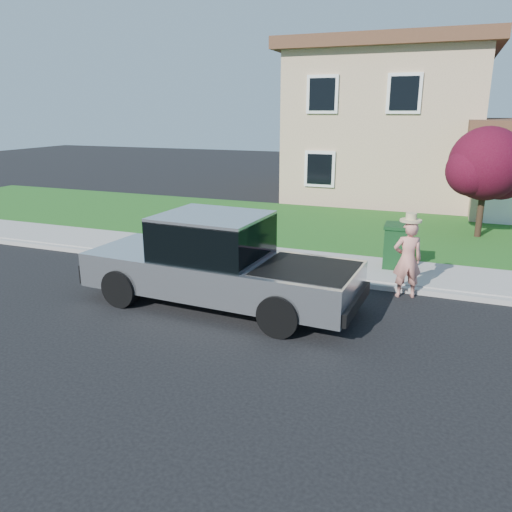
# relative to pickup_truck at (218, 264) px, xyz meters

# --- Properties ---
(ground) EXTENTS (80.00, 80.00, 0.00)m
(ground) POSITION_rel_pickup_truck_xyz_m (1.40, -0.70, -0.90)
(ground) COLOR black
(ground) RESTS_ON ground
(curb) EXTENTS (40.00, 0.20, 0.12)m
(curb) POSITION_rel_pickup_truck_xyz_m (2.40, 2.20, -0.84)
(curb) COLOR gray
(curb) RESTS_ON ground
(sidewalk) EXTENTS (40.00, 2.00, 0.15)m
(sidewalk) POSITION_rel_pickup_truck_xyz_m (2.40, 3.30, -0.83)
(sidewalk) COLOR gray
(sidewalk) RESTS_ON ground
(lawn) EXTENTS (40.00, 7.00, 0.10)m
(lawn) POSITION_rel_pickup_truck_xyz_m (2.40, 7.80, -0.85)
(lawn) COLOR #164F19
(lawn) RESTS_ON ground
(house) EXTENTS (14.00, 11.30, 6.85)m
(house) POSITION_rel_pickup_truck_xyz_m (2.71, 15.68, 2.26)
(house) COLOR tan
(house) RESTS_ON ground
(pickup_truck) EXTENTS (6.01, 2.44, 1.94)m
(pickup_truck) POSITION_rel_pickup_truck_xyz_m (0.00, 0.00, 0.00)
(pickup_truck) COLOR black
(pickup_truck) RESTS_ON ground
(woman) EXTENTS (0.72, 0.59, 1.89)m
(woman) POSITION_rel_pickup_truck_xyz_m (3.65, 1.90, -0.01)
(woman) COLOR tan
(woman) RESTS_ON ground
(ornamental_tree) EXTENTS (2.50, 2.26, 3.44)m
(ornamental_tree) POSITION_rel_pickup_truck_xyz_m (5.39, 8.02, 1.39)
(ornamental_tree) COLOR black
(ornamental_tree) RESTS_ON lawn
(trash_bin) EXTENTS (0.70, 0.80, 1.10)m
(trash_bin) POSITION_rel_pickup_truck_xyz_m (3.27, 3.61, -0.20)
(trash_bin) COLOR #0E3615
(trash_bin) RESTS_ON sidewalk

